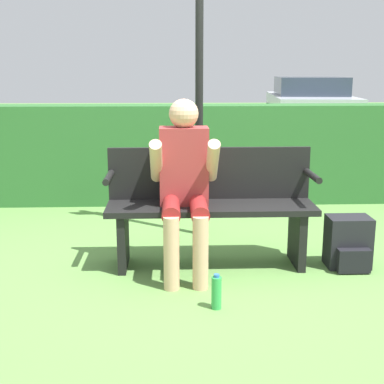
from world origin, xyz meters
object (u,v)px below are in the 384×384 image
at_px(backpack, 349,244).
at_px(parked_car, 309,104).
at_px(water_bottle, 216,292).
at_px(person_seated, 184,178).
at_px(park_bench, 210,204).
at_px(signpost, 199,52).

xyz_separation_m(backpack, parked_car, (2.12, 9.51, 0.43)).
relative_size(water_bottle, parked_car, 0.06).
relative_size(person_seated, water_bottle, 5.53).
bearing_deg(backpack, park_bench, 172.79).
distance_m(water_bottle, signpost, 2.21).
bearing_deg(water_bottle, backpack, 32.88).
bearing_deg(person_seated, backpack, 0.10).
relative_size(park_bench, backpack, 4.01).
bearing_deg(signpost, backpack, -38.82).
bearing_deg(park_bench, person_seated, -146.39).
bearing_deg(backpack, parked_car, 77.45).
relative_size(park_bench, parked_car, 0.39).
xyz_separation_m(park_bench, signpost, (-0.05, 0.76, 1.17)).
bearing_deg(parked_car, backpack, 173.25).
bearing_deg(signpost, parked_car, 69.46).
xyz_separation_m(person_seated, parked_car, (3.38, 9.51, -0.10)).
distance_m(park_bench, backpack, 1.11).
distance_m(person_seated, signpost, 1.30).
bearing_deg(park_bench, backpack, -7.21).
bearing_deg(park_bench, signpost, 93.68).
bearing_deg(parked_car, person_seated, 166.21).
xyz_separation_m(signpost, parked_car, (3.23, 8.61, -1.02)).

